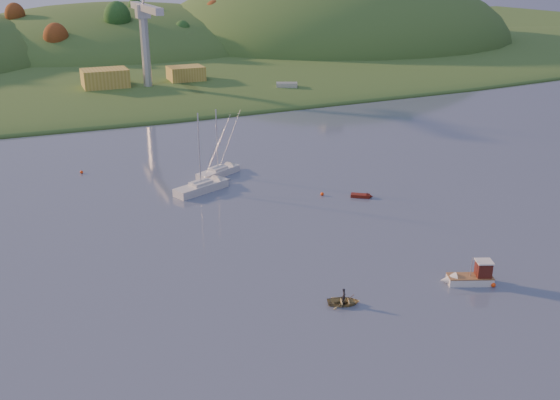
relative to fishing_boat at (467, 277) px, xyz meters
name	(u,v)px	position (x,y,z in m)	size (l,w,h in m)	color
ground	(426,352)	(-11.36, -8.59, -0.78)	(500.00, 500.00, 0.00)	#3B4B60
far_shore	(84,47)	(-11.36, 221.41, -0.78)	(620.00, 220.00, 1.50)	#345321
shore_slope	(111,71)	(-11.36, 156.41, -0.78)	(640.00, 150.00, 7.00)	#345321
hill_center	(118,51)	(-1.36, 201.41, -0.78)	(140.00, 120.00, 36.00)	#345321
hill_right	(333,45)	(83.64, 186.41, -0.78)	(150.00, 130.00, 60.00)	#345321
hillside_trees	(102,62)	(-11.36, 176.41, -0.78)	(280.00, 50.00, 32.00)	#18451A
wharf	(159,90)	(-6.36, 113.41, 0.42)	(42.00, 16.00, 2.40)	slate
shed_west	(105,79)	(-19.36, 114.41, 4.02)	(11.00, 8.00, 4.80)	#A58F37
shed_east	(186,74)	(1.64, 115.41, 3.62)	(9.00, 7.00, 4.00)	#A58F37
dock_crane	(145,28)	(-9.36, 109.80, 16.39)	(3.20, 28.00, 20.30)	#B7B7BC
fishing_boat	(467,277)	(0.00, 0.00, 0.00)	(5.77, 3.69, 3.53)	silver
sailboat_near	(201,187)	(-17.59, 38.78, -0.02)	(8.93, 5.66, 11.93)	silver
sailboat_far	(218,171)	(-12.94, 44.81, -0.07)	(7.97, 5.75, 10.81)	silver
canoe	(344,302)	(-14.11, 1.41, -0.44)	(2.34, 3.28, 0.68)	#988954
paddler	(344,298)	(-14.11, 1.41, -0.01)	(0.57, 0.37, 1.55)	black
red_tender	(365,196)	(3.50, 26.85, -0.55)	(3.29, 2.74, 1.10)	#57150C
work_vessel	(287,91)	(23.64, 99.41, 0.36)	(13.21, 9.15, 3.21)	#4F5D68
buoy_0	(493,285)	(2.10, -1.77, -0.53)	(0.50, 0.50, 0.50)	#EE3D0C
buoy_1	(322,194)	(-1.82, 30.02, -0.53)	(0.50, 0.50, 0.50)	#EE3D0C
buoy_3	(82,172)	(-32.91, 54.72, -0.53)	(0.50, 0.50, 0.50)	#EE3D0C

